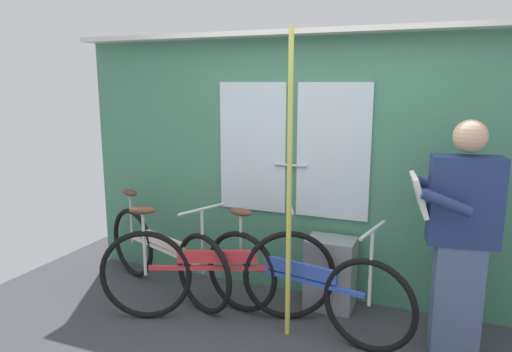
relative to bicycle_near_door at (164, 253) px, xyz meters
name	(u,v)px	position (x,y,z in m)	size (l,w,h in m)	color
train_door_wall	(315,162)	(1.19, 0.48, 0.80)	(4.34, 0.28, 2.20)	#427F60
bicycle_near_door	(164,253)	(0.00, 0.00, 0.00)	(1.58, 0.74, 0.86)	black
bicycle_leaning_behind	(299,284)	(1.26, -0.17, 0.01)	(1.69, 0.51, 0.87)	black
bicycle_by_pole	(216,272)	(0.63, -0.26, 0.03)	(1.69, 0.77, 0.92)	black
passenger_reading_newspaper	(460,235)	(2.31, -0.07, 0.48)	(0.59, 0.50, 1.58)	slate
trash_bin_by_wall	(330,273)	(1.40, 0.26, -0.06)	(0.38, 0.28, 0.58)	gray
handrail_pole	(289,189)	(1.21, -0.27, 0.73)	(0.04, 0.04, 2.16)	#C6C14C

